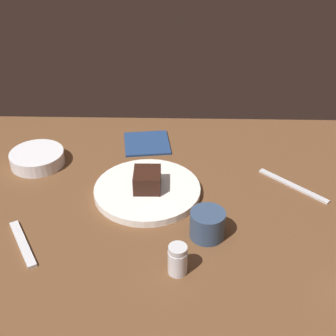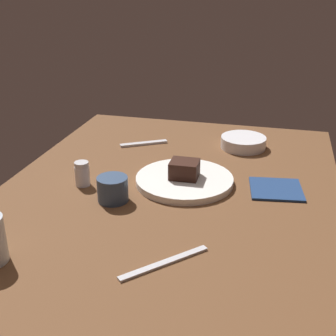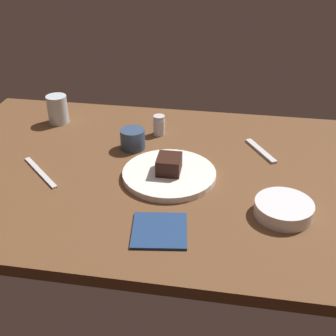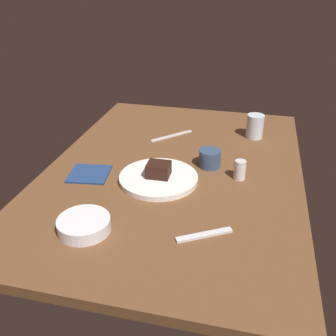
% 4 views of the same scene
% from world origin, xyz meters
% --- Properties ---
extents(dining_table, '(1.20, 0.84, 0.03)m').
position_xyz_m(dining_table, '(0.00, 0.00, 0.01)').
color(dining_table, brown).
rests_on(dining_table, ground).
extents(dessert_plate, '(0.25, 0.25, 0.02)m').
position_xyz_m(dessert_plate, '(-0.09, 0.03, 0.04)').
color(dessert_plate, white).
rests_on(dessert_plate, dining_table).
extents(chocolate_cake_slice, '(0.06, 0.07, 0.04)m').
position_xyz_m(chocolate_cake_slice, '(-0.09, 0.03, 0.07)').
color(chocolate_cake_slice, black).
rests_on(chocolate_cake_slice, dessert_plate).
extents(salt_shaker, '(0.04, 0.04, 0.06)m').
position_xyz_m(salt_shaker, '(-0.02, -0.22, 0.06)').
color(salt_shaker, silver).
rests_on(salt_shaker, dining_table).
extents(side_bowl, '(0.14, 0.14, 0.04)m').
position_xyz_m(side_bowl, '(-0.38, 0.15, 0.05)').
color(side_bowl, silver).
rests_on(side_bowl, dining_table).
extents(coffee_cup, '(0.07, 0.07, 0.06)m').
position_xyz_m(coffee_cup, '(0.04, -0.11, 0.06)').
color(coffee_cup, '#334766').
rests_on(coffee_cup, dining_table).
extents(dessert_spoon, '(0.09, 0.14, 0.01)m').
position_xyz_m(dessert_spoon, '(-0.33, -0.15, 0.03)').
color(dessert_spoon, silver).
rests_on(dessert_spoon, dining_table).
extents(butter_knife, '(0.15, 0.14, 0.01)m').
position_xyz_m(butter_knife, '(0.26, 0.07, 0.03)').
color(butter_knife, silver).
rests_on(butter_knife, dining_table).
extents(folded_napkin, '(0.14, 0.14, 0.01)m').
position_xyz_m(folded_napkin, '(-0.11, 0.26, 0.03)').
color(folded_napkin, navy).
rests_on(folded_napkin, dining_table).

